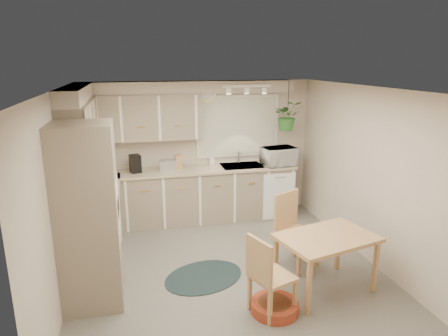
{
  "coord_description": "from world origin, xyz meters",
  "views": [
    {
      "loc": [
        -1.15,
        -4.73,
        2.73
      ],
      "look_at": [
        0.09,
        0.55,
        1.26
      ],
      "focal_mm": 32.0,
      "sensor_mm": 36.0,
      "label": 1
    }
  ],
  "objects_px": {
    "chair_left": "(273,275)",
    "pet_bed": "(275,307)",
    "chair_back": "(298,231)",
    "dining_table": "(325,263)",
    "microwave": "(279,154)",
    "braided_rug": "(204,277)"
  },
  "relations": [
    {
      "from": "chair_left",
      "to": "pet_bed",
      "type": "height_order",
      "value": "chair_left"
    },
    {
      "from": "chair_back",
      "to": "pet_bed",
      "type": "height_order",
      "value": "chair_back"
    },
    {
      "from": "dining_table",
      "to": "microwave",
      "type": "relative_size",
      "value": 1.97
    },
    {
      "from": "chair_left",
      "to": "microwave",
      "type": "height_order",
      "value": "microwave"
    },
    {
      "from": "dining_table",
      "to": "pet_bed",
      "type": "distance_m",
      "value": 0.86
    },
    {
      "from": "chair_back",
      "to": "microwave",
      "type": "relative_size",
      "value": 1.76
    },
    {
      "from": "chair_back",
      "to": "chair_left",
      "type": "bearing_deg",
      "value": 25.5
    },
    {
      "from": "chair_left",
      "to": "chair_back",
      "type": "height_order",
      "value": "chair_back"
    },
    {
      "from": "dining_table",
      "to": "chair_left",
      "type": "xyz_separation_m",
      "value": [
        -0.78,
        -0.29,
        0.11
      ]
    },
    {
      "from": "dining_table",
      "to": "chair_back",
      "type": "relative_size",
      "value": 1.12
    },
    {
      "from": "chair_back",
      "to": "microwave",
      "type": "height_order",
      "value": "microwave"
    },
    {
      "from": "dining_table",
      "to": "pet_bed",
      "type": "height_order",
      "value": "dining_table"
    },
    {
      "from": "dining_table",
      "to": "chair_left",
      "type": "relative_size",
      "value": 1.22
    },
    {
      "from": "pet_bed",
      "to": "chair_left",
      "type": "bearing_deg",
      "value": 162.07
    },
    {
      "from": "dining_table",
      "to": "microwave",
      "type": "xyz_separation_m",
      "value": [
        0.31,
        2.46,
        0.78
      ]
    },
    {
      "from": "braided_rug",
      "to": "pet_bed",
      "type": "xyz_separation_m",
      "value": [
        0.64,
        -0.91,
        0.06
      ]
    },
    {
      "from": "braided_rug",
      "to": "pet_bed",
      "type": "distance_m",
      "value": 1.11
    },
    {
      "from": "chair_left",
      "to": "chair_back",
      "type": "bearing_deg",
      "value": 123.19
    },
    {
      "from": "dining_table",
      "to": "chair_left",
      "type": "distance_m",
      "value": 0.84
    },
    {
      "from": "chair_back",
      "to": "braided_rug",
      "type": "height_order",
      "value": "chair_back"
    },
    {
      "from": "braided_rug",
      "to": "chair_left",
      "type": "bearing_deg",
      "value": -55.9
    },
    {
      "from": "chair_back",
      "to": "microwave",
      "type": "distance_m",
      "value": 1.97
    }
  ]
}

